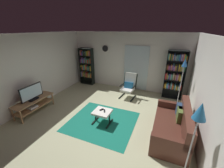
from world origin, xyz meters
name	(u,v)px	position (x,y,z in m)	size (l,w,h in m)	color
ground_plane	(100,120)	(0.00, 0.00, 0.00)	(7.02, 7.02, 0.00)	#B3B48C
wall_back	(127,62)	(0.00, 2.90, 1.30)	(5.60, 0.06, 2.60)	silver
wall_left	(30,72)	(-2.70, 0.00, 1.30)	(0.06, 6.00, 2.60)	silver
wall_right	(208,100)	(2.70, 0.00, 1.30)	(0.06, 6.00, 2.60)	silver
glass_door_panel	(136,68)	(0.43, 2.83, 1.05)	(1.10, 0.01, 2.00)	silver
area_rug	(102,121)	(0.10, -0.01, 0.00)	(2.02, 1.84, 0.01)	#17715C
tv_stand	(34,104)	(-2.31, -0.42, 0.32)	(0.48, 1.38, 0.48)	tan
television	(32,93)	(-2.31, -0.41, 0.73)	(0.20, 0.81, 0.52)	black
bookshelf_near_tv	(87,66)	(-2.06, 2.66, 0.97)	(0.70, 0.30, 1.84)	black
bookshelf_near_sofa	(175,73)	(2.07, 2.61, 1.07)	(0.74, 0.30, 1.98)	black
leather_sofa	(173,126)	(2.13, 0.16, 0.31)	(0.84, 1.81, 0.88)	#502A20
lounge_armchair	(129,85)	(0.37, 2.00, 0.53)	(0.62, 0.70, 1.02)	black
ottoman	(102,113)	(0.12, -0.05, 0.34)	(0.53, 0.49, 0.41)	white
tv_remote	(104,111)	(0.19, -0.02, 0.42)	(0.04, 0.14, 0.02)	black
cell_phone	(102,110)	(0.08, 0.02, 0.41)	(0.07, 0.14, 0.01)	black
floor_lamp_by_sofa	(198,119)	(2.35, -1.06, 1.41)	(0.22, 0.22, 1.71)	#A5A5AD
floor_lamp_by_shelf	(183,70)	(2.28, 1.82, 1.43)	(0.22, 0.22, 1.83)	#A5A5AD
wall_clock	(105,49)	(-1.08, 2.82, 1.85)	(0.29, 0.03, 0.29)	silver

